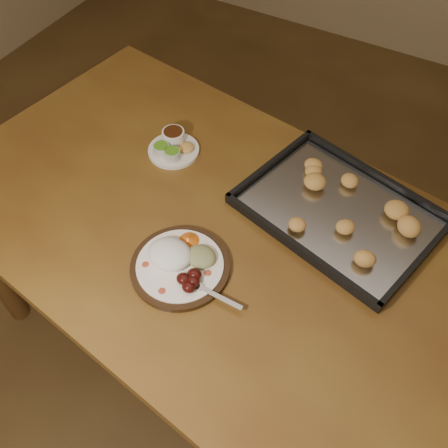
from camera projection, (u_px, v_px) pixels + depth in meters
The scene contains 5 objects.
ground at pixel (229, 285), 2.07m from camera, with size 4.00×4.00×0.00m, color brown.
dining_table at pixel (209, 241), 1.40m from camera, with size 1.63×1.13×0.75m.
dinner_plate at pixel (180, 262), 1.22m from camera, with size 0.31×0.25×0.06m.
condiment_saucer at pixel (173, 146), 1.47m from camera, with size 0.15×0.15×0.05m.
baking_tray at pixel (339, 210), 1.32m from camera, with size 0.57×0.48×0.05m.
Camera 1 is at (0.51, -0.95, 1.78)m, focal length 40.00 mm.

